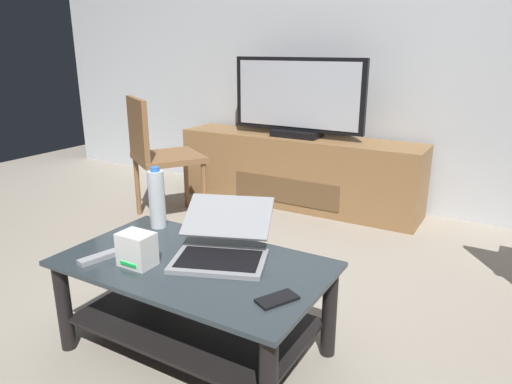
% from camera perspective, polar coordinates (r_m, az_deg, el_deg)
% --- Properties ---
extents(ground_plane, '(7.68, 7.68, 0.00)m').
position_cam_1_polar(ground_plane, '(2.09, -6.96, -18.14)').
color(ground_plane, '#9E9384').
extents(back_wall, '(6.40, 0.12, 2.80)m').
position_cam_1_polar(back_wall, '(3.71, 14.49, 19.81)').
color(back_wall, silver).
rests_on(back_wall, ground).
extents(coffee_table, '(1.05, 0.60, 0.40)m').
position_cam_1_polar(coffee_table, '(1.91, -7.53, -11.98)').
color(coffee_table, '#2D383D').
rests_on(coffee_table, ground).
extents(media_cabinet, '(1.93, 0.41, 0.55)m').
position_cam_1_polar(media_cabinet, '(3.68, 5.02, 2.61)').
color(media_cabinet, olive).
rests_on(media_cabinet, ground).
extents(television, '(1.05, 0.20, 0.59)m').
position_cam_1_polar(television, '(3.56, 5.11, 11.21)').
color(television, black).
rests_on(television, media_cabinet).
extents(side_chair, '(0.61, 0.61, 0.88)m').
position_cam_1_polar(side_chair, '(3.34, -12.01, 4.86)').
color(side_chair, brown).
rests_on(side_chair, ground).
extents(laptop, '(0.48, 0.52, 0.19)m').
position_cam_1_polar(laptop, '(1.87, -4.07, -6.13)').
color(laptop, gray).
rests_on(laptop, coffee_table).
extents(router_box, '(0.13, 0.10, 0.13)m').
position_cam_1_polar(router_box, '(1.84, -14.37, -6.80)').
color(router_box, white).
rests_on(router_box, coffee_table).
extents(water_bottle_near, '(0.07, 0.07, 0.29)m').
position_cam_1_polar(water_bottle_near, '(2.18, -12.04, -0.81)').
color(water_bottle_near, silver).
rests_on(water_bottle_near, coffee_table).
extents(cell_phone, '(0.13, 0.16, 0.01)m').
position_cam_1_polar(cell_phone, '(1.58, 2.60, -12.97)').
color(cell_phone, black).
rests_on(cell_phone, coffee_table).
extents(tv_remote, '(0.08, 0.17, 0.02)m').
position_cam_1_polar(tv_remote, '(1.95, -18.71, -7.61)').
color(tv_remote, '#99999E').
rests_on(tv_remote, coffee_table).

